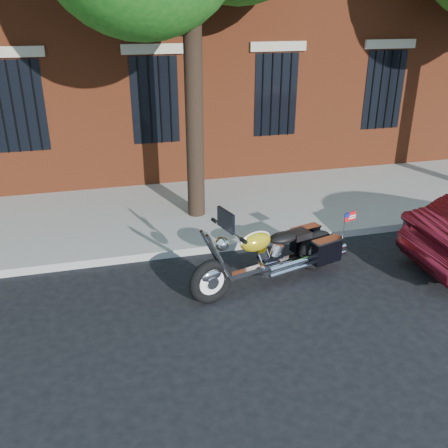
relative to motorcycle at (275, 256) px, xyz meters
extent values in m
plane|color=black|center=(-1.21, 0.01, -0.51)|extent=(120.00, 120.00, 0.00)
cube|color=gray|center=(-1.21, 1.39, -0.43)|extent=(40.00, 0.16, 0.15)
cube|color=gray|center=(-1.21, 3.27, -0.43)|extent=(40.00, 3.60, 0.15)
cube|color=black|center=(-1.21, 5.12, 1.69)|extent=(1.10, 0.14, 2.00)
cube|color=#B2A893|center=(-1.21, 5.09, 2.84)|extent=(1.40, 0.20, 0.22)
cylinder|color=black|center=(-1.21, 5.04, 1.69)|extent=(0.04, 0.04, 2.00)
cylinder|color=black|center=(-0.71, 2.91, 1.99)|extent=(0.36, 0.36, 5.00)
torus|color=black|center=(-1.15, -0.32, -0.13)|extent=(0.76, 0.36, 0.74)
torus|color=black|center=(0.86, 0.25, -0.13)|extent=(0.76, 0.36, 0.74)
cylinder|color=white|center=(-1.15, -0.32, -0.13)|extent=(0.55, 0.22, 0.55)
cylinder|color=white|center=(0.86, 0.25, -0.13)|extent=(0.55, 0.22, 0.55)
ellipsoid|color=white|center=(-1.15, -0.32, -0.02)|extent=(0.41, 0.24, 0.21)
ellipsoid|color=gold|center=(0.86, 0.25, 0.00)|extent=(0.42, 0.26, 0.21)
cube|color=white|center=(-0.15, -0.04, -0.15)|extent=(1.62, 0.56, 0.09)
cylinder|color=white|center=(-0.09, -0.02, -0.17)|extent=(0.39, 0.29, 0.35)
cylinder|color=white|center=(0.49, -0.06, -0.16)|extent=(1.35, 0.47, 0.10)
ellipsoid|color=gold|center=(-0.38, -0.10, 0.35)|extent=(0.61, 0.45, 0.32)
ellipsoid|color=black|center=(0.15, 0.05, 0.29)|extent=(0.60, 0.45, 0.17)
cube|color=black|center=(0.75, 0.52, -0.01)|extent=(0.56, 0.32, 0.42)
cube|color=black|center=(0.91, -0.03, -0.01)|extent=(0.56, 0.32, 0.42)
cylinder|color=white|center=(-0.86, -0.24, 0.66)|extent=(0.27, 0.84, 0.04)
sphere|color=white|center=(-0.96, -0.27, 0.46)|extent=(0.27, 0.27, 0.22)
cube|color=black|center=(-0.90, -0.25, 0.84)|extent=(0.16, 0.44, 0.31)
cube|color=red|center=(1.31, 0.04, 0.54)|extent=(0.24, 0.08, 0.15)
camera|label=1|loc=(-2.64, -6.79, 3.77)|focal=40.00mm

